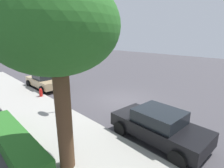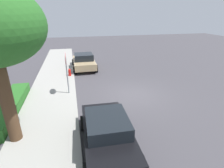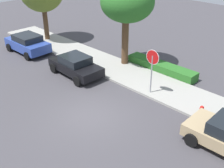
% 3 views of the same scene
% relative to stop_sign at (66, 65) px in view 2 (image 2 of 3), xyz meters
% --- Properties ---
extents(ground_plane, '(60.00, 60.00, 0.00)m').
position_rel_stop_sign_xyz_m(ground_plane, '(-0.91, -3.98, -1.96)').
color(ground_plane, '#423F44').
extents(sidewalk_curb, '(32.00, 2.96, 0.14)m').
position_rel_stop_sign_xyz_m(sidewalk_curb, '(-0.91, 1.05, -1.89)').
color(sidewalk_curb, '#9E9B93').
rests_on(sidewalk_curb, ground_plane).
extents(stop_sign, '(0.87, 0.08, 2.81)m').
position_rel_stop_sign_xyz_m(stop_sign, '(0.00, 0.00, 0.00)').
color(stop_sign, gray).
rests_on(stop_sign, ground_plane).
extents(parked_car_black, '(4.01, 2.08, 1.37)m').
position_rel_stop_sign_xyz_m(parked_car_black, '(-5.18, -1.45, -1.26)').
color(parked_car_black, black).
rests_on(parked_car_black, ground_plane).
extents(parked_car_tan, '(3.86, 2.14, 1.43)m').
position_rel_stop_sign_xyz_m(parked_car_tan, '(5.43, -1.42, -1.25)').
color(parked_car_tan, tan).
rests_on(parked_car_tan, ground_plane).
extents(fire_hydrant, '(0.30, 0.22, 0.72)m').
position_rel_stop_sign_xyz_m(fire_hydrant, '(3.35, -0.08, -1.60)').
color(fire_hydrant, red).
rests_on(fire_hydrant, ground_plane).
extents(front_yard_hedge, '(5.23, 0.99, 0.61)m').
position_rel_stop_sign_xyz_m(front_yard_hedge, '(-1.43, 3.04, -1.65)').
color(front_yard_hedge, '#286623').
rests_on(front_yard_hedge, ground_plane).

